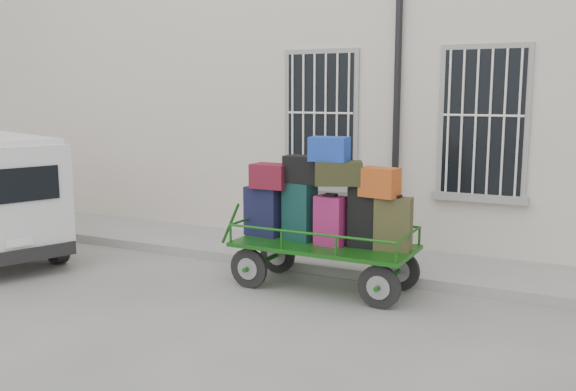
# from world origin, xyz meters

# --- Properties ---
(ground) EXTENTS (80.00, 80.00, 0.00)m
(ground) POSITION_xyz_m (0.00, 0.00, 0.00)
(ground) COLOR #62625D
(ground) RESTS_ON ground
(building) EXTENTS (24.00, 5.15, 6.00)m
(building) POSITION_xyz_m (0.00, 5.50, 3.00)
(building) COLOR beige
(building) RESTS_ON ground
(sidewalk) EXTENTS (24.00, 1.70, 0.15)m
(sidewalk) POSITION_xyz_m (0.00, 2.20, 0.07)
(sidewalk) COLOR gray
(sidewalk) RESTS_ON ground
(luggage_cart) EXTENTS (2.92, 1.16, 2.12)m
(luggage_cart) POSITION_xyz_m (0.60, 0.80, 1.05)
(luggage_cart) COLOR black
(luggage_cart) RESTS_ON ground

